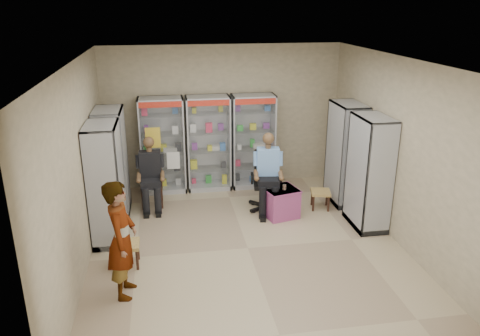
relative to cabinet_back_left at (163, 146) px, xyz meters
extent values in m
plane|color=tan|center=(1.30, -2.73, -1.00)|extent=(6.00, 6.00, 0.00)
cube|color=#BAAA8A|center=(1.30, 0.27, 0.50)|extent=(5.00, 0.02, 3.00)
cube|color=#BAAA8A|center=(1.30, -5.73, 0.50)|extent=(5.00, 0.02, 3.00)
cube|color=#BAAA8A|center=(-1.20, -2.73, 0.50)|extent=(0.02, 6.00, 3.00)
cube|color=#BAAA8A|center=(3.80, -2.73, 0.50)|extent=(0.02, 6.00, 3.00)
cube|color=silver|center=(1.30, -2.73, 2.00)|extent=(5.00, 6.00, 0.02)
cube|color=#ADAFB4|center=(0.00, 0.00, 0.00)|extent=(0.90, 0.50, 2.00)
cube|color=silver|center=(0.95, 0.00, 0.00)|extent=(0.90, 0.50, 2.00)
cube|color=#9FA1A6|center=(1.90, 0.00, 0.00)|extent=(0.90, 0.50, 2.00)
cube|color=#ABADB2|center=(3.53, -1.13, 0.00)|extent=(0.90, 0.50, 2.00)
cube|color=#B8BAC0|center=(3.53, -2.23, 0.00)|extent=(0.90, 0.50, 2.00)
cube|color=#AFB0B6|center=(-0.93, -0.93, 0.00)|extent=(0.90, 0.50, 2.00)
cube|color=#A2A4A9|center=(-0.93, -2.03, 0.00)|extent=(0.90, 0.50, 2.00)
cube|color=black|center=(-0.25, -0.73, -0.53)|extent=(0.42, 0.42, 0.94)
cube|color=black|center=(1.94, -1.25, -0.43)|extent=(0.70, 0.70, 1.13)
cube|color=#BC4B84|center=(2.12, -1.61, -0.73)|extent=(0.68, 0.67, 0.55)
cylinder|color=#591C07|center=(2.17, -1.66, -0.41)|extent=(0.07, 0.07, 0.09)
cube|color=#AF8C49|center=(2.97, -1.41, -0.82)|extent=(0.43, 0.43, 0.36)
cube|color=#A57445|center=(-0.60, -2.95, -0.81)|extent=(0.38, 0.38, 0.38)
imported|color=gray|center=(-0.58, -3.68, -0.17)|extent=(0.46, 0.64, 1.66)
camera|label=1|loc=(0.07, -9.38, 2.80)|focal=35.00mm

